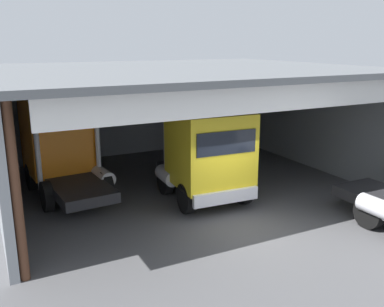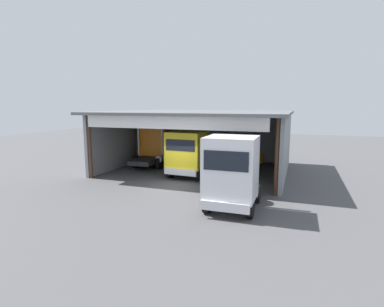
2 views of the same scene
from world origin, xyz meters
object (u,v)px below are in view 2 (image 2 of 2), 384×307
(tool_cart, at_px, (239,157))
(truck_white_right_bay, at_px, (232,172))
(truck_yellow_center_right_bay, at_px, (188,153))
(truck_orange_center_bay, at_px, (155,143))
(oil_drum, at_px, (260,158))

(tool_cart, bearing_deg, truck_white_right_bay, -80.64)
(truck_yellow_center_right_bay, relative_size, truck_white_right_bay, 0.90)
(truck_white_right_bay, bearing_deg, tool_cart, -80.96)
(truck_orange_center_bay, relative_size, oil_drum, 5.95)
(truck_yellow_center_right_bay, bearing_deg, tool_cart, -106.12)
(tool_cart, bearing_deg, truck_yellow_center_right_bay, -109.11)
(truck_white_right_bay, relative_size, oil_drum, 5.44)
(oil_drum, xyz_separation_m, tool_cart, (-1.88, -0.51, 0.04))
(truck_orange_center_bay, height_order, tool_cart, truck_orange_center_bay)
(tool_cart, bearing_deg, oil_drum, 15.18)
(oil_drum, bearing_deg, truck_orange_center_bay, -155.97)
(truck_orange_center_bay, xyz_separation_m, truck_yellow_center_right_bay, (4.40, -3.52, -0.12))
(truck_orange_center_bay, height_order, oil_drum, truck_orange_center_bay)
(truck_yellow_center_right_bay, distance_m, truck_white_right_bay, 7.46)
(truck_orange_center_bay, distance_m, oil_drum, 9.58)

